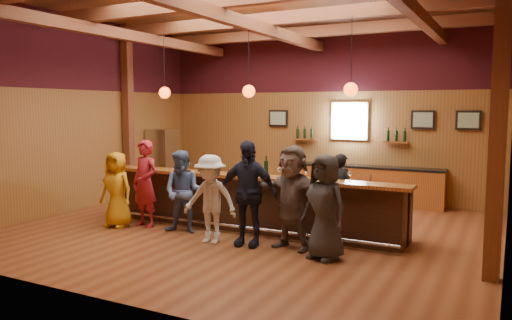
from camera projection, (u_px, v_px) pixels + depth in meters
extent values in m
plane|color=brown|center=(249.00, 230.00, 9.80)|extent=(9.00, 9.00, 0.00)
cube|color=brown|center=(321.00, 113.00, 13.10)|extent=(9.00, 0.04, 4.50)
cube|color=brown|center=(93.00, 119.00, 6.04)|extent=(9.00, 0.04, 4.50)
cube|color=brown|center=(79.00, 114.00, 11.63)|extent=(0.04, 8.00, 4.50)
cube|color=brown|center=(512.00, 117.00, 7.51)|extent=(0.04, 8.00, 4.50)
cube|color=#3A1017|center=(321.00, 59.00, 12.94)|extent=(9.00, 0.01, 1.70)
cube|color=#3A1017|center=(77.00, 53.00, 11.47)|extent=(0.01, 8.00, 1.70)
cube|color=#5F2F1B|center=(128.00, 113.00, 12.88)|extent=(0.22, 0.22, 4.50)
cube|color=#5F2F1B|center=(499.00, 118.00, 6.70)|extent=(0.22, 0.22, 4.50)
cube|color=#5F2F1B|center=(221.00, 1.00, 8.48)|extent=(8.80, 0.20, 0.25)
cube|color=#5F2F1B|center=(272.00, 19.00, 10.25)|extent=(8.80, 0.20, 0.25)
cube|color=#5F2F1B|center=(307.00, 32.00, 12.01)|extent=(8.80, 0.20, 0.25)
cube|color=#5F2F1B|center=(126.00, 35.00, 10.76)|extent=(0.18, 7.80, 0.22)
cube|color=#5F2F1B|center=(249.00, 24.00, 9.39)|extent=(0.18, 7.80, 0.22)
cube|color=#5F2F1B|center=(413.00, 10.00, 8.02)|extent=(0.18, 7.80, 0.22)
cube|color=black|center=(249.00, 203.00, 9.75)|extent=(6.00, 0.60, 1.05)
cube|color=brown|center=(244.00, 176.00, 9.53)|extent=(6.30, 0.50, 0.06)
cube|color=black|center=(258.00, 181.00, 10.04)|extent=(6.00, 0.48, 0.05)
cube|color=black|center=(258.00, 204.00, 10.09)|extent=(6.00, 0.48, 0.90)
cube|color=silver|center=(355.00, 190.00, 9.13)|extent=(0.45, 0.40, 0.14)
cube|color=silver|center=(382.00, 192.00, 8.90)|extent=(0.45, 0.40, 0.14)
cylinder|color=silver|center=(239.00, 227.00, 9.42)|extent=(6.00, 0.06, 0.06)
cube|color=brown|center=(361.00, 185.00, 12.49)|extent=(4.00, 0.50, 0.90)
cube|color=black|center=(362.00, 167.00, 12.44)|extent=(4.00, 0.52, 0.05)
cube|color=silver|center=(350.00, 121.00, 12.71)|extent=(0.95, 0.08, 0.95)
cube|color=white|center=(349.00, 121.00, 12.67)|extent=(0.78, 0.01, 0.78)
cube|color=black|center=(278.00, 118.00, 13.61)|extent=(0.55, 0.04, 0.45)
cube|color=silver|center=(278.00, 118.00, 13.59)|extent=(0.45, 0.01, 0.35)
cube|color=black|center=(423.00, 120.00, 11.87)|extent=(0.55, 0.04, 0.45)
cube|color=silver|center=(423.00, 120.00, 11.85)|extent=(0.45, 0.01, 0.35)
cube|color=black|center=(468.00, 120.00, 11.42)|extent=(0.55, 0.04, 0.45)
cube|color=silver|center=(468.00, 120.00, 11.40)|extent=(0.45, 0.01, 0.35)
cube|color=brown|center=(304.00, 139.00, 13.25)|extent=(0.60, 0.18, 0.04)
cylinder|color=black|center=(298.00, 134.00, 13.33)|extent=(0.07, 0.07, 0.26)
cylinder|color=black|center=(305.00, 134.00, 13.24)|extent=(0.07, 0.07, 0.26)
cylinder|color=black|center=(312.00, 134.00, 13.14)|extent=(0.07, 0.07, 0.26)
cube|color=brown|center=(396.00, 142.00, 12.15)|extent=(0.60, 0.18, 0.04)
cylinder|color=black|center=(388.00, 136.00, 12.23)|extent=(0.07, 0.07, 0.26)
cylinder|color=black|center=(396.00, 136.00, 12.14)|extent=(0.07, 0.07, 0.26)
cylinder|color=black|center=(405.00, 136.00, 12.05)|extent=(0.07, 0.07, 0.26)
cylinder|color=black|center=(164.00, 62.00, 10.37)|extent=(0.01, 0.01, 1.25)
sphere|color=#FF490C|center=(165.00, 93.00, 10.44)|extent=(0.24, 0.24, 0.24)
cylinder|color=black|center=(249.00, 58.00, 9.46)|extent=(0.01, 0.01, 1.25)
sphere|color=#FF490C|center=(249.00, 91.00, 9.52)|extent=(0.24, 0.24, 0.24)
cylinder|color=black|center=(351.00, 53.00, 8.54)|extent=(0.01, 0.01, 1.25)
sphere|color=#FF490C|center=(351.00, 90.00, 8.61)|extent=(0.24, 0.24, 0.24)
cube|color=silver|center=(163.00, 161.00, 13.88)|extent=(0.70, 0.70, 1.80)
imported|color=orange|center=(117.00, 189.00, 9.98)|extent=(0.75, 0.50, 1.51)
imported|color=maroon|center=(145.00, 183.00, 10.00)|extent=(0.69, 0.51, 1.75)
imported|color=#485F90|center=(183.00, 192.00, 9.49)|extent=(0.87, 0.74, 1.58)
imported|color=beige|center=(210.00, 199.00, 8.78)|extent=(1.06, 0.67, 1.57)
imported|color=#181C30|center=(247.00, 193.00, 8.61)|extent=(1.12, 0.57, 1.84)
imported|color=#5D504A|center=(292.00, 197.00, 8.40)|extent=(1.71, 0.80, 1.78)
imported|color=#292A2C|center=(325.00, 207.00, 7.82)|extent=(0.95, 0.78, 1.67)
imported|color=black|center=(340.00, 190.00, 10.05)|extent=(0.60, 0.46, 1.48)
cylinder|color=olive|center=(242.00, 168.00, 9.54)|extent=(0.22, 0.22, 0.24)
cylinder|color=black|center=(266.00, 168.00, 9.43)|extent=(0.08, 0.08, 0.28)
cylinder|color=black|center=(266.00, 158.00, 9.41)|extent=(0.03, 0.03, 0.10)
cylinder|color=black|center=(291.00, 170.00, 9.21)|extent=(0.08, 0.08, 0.27)
cylinder|color=black|center=(291.00, 160.00, 9.19)|extent=(0.03, 0.03, 0.09)
cylinder|color=silver|center=(144.00, 168.00, 10.60)|extent=(0.07, 0.07, 0.01)
cylinder|color=silver|center=(144.00, 165.00, 10.60)|extent=(0.01, 0.01, 0.09)
sphere|color=silver|center=(144.00, 162.00, 10.59)|extent=(0.07, 0.07, 0.07)
cylinder|color=silver|center=(153.00, 169.00, 10.46)|extent=(0.07, 0.07, 0.01)
cylinder|color=silver|center=(153.00, 166.00, 10.45)|extent=(0.01, 0.01, 0.10)
sphere|color=silver|center=(153.00, 162.00, 10.44)|extent=(0.08, 0.08, 0.08)
cylinder|color=silver|center=(188.00, 171.00, 10.07)|extent=(0.07, 0.07, 0.01)
cylinder|color=silver|center=(188.00, 168.00, 10.06)|extent=(0.01, 0.01, 0.11)
sphere|color=silver|center=(188.00, 164.00, 10.05)|extent=(0.08, 0.08, 0.08)
cylinder|color=silver|center=(200.00, 172.00, 9.95)|extent=(0.06, 0.06, 0.01)
cylinder|color=silver|center=(200.00, 169.00, 9.95)|extent=(0.01, 0.01, 0.09)
sphere|color=silver|center=(200.00, 166.00, 9.94)|extent=(0.07, 0.07, 0.07)
cylinder|color=silver|center=(240.00, 174.00, 9.68)|extent=(0.07, 0.07, 0.01)
cylinder|color=silver|center=(240.00, 171.00, 9.68)|extent=(0.01, 0.01, 0.09)
sphere|color=silver|center=(240.00, 167.00, 9.67)|extent=(0.07, 0.07, 0.07)
cylinder|color=silver|center=(279.00, 177.00, 9.15)|extent=(0.07, 0.07, 0.01)
cylinder|color=silver|center=(279.00, 174.00, 9.15)|extent=(0.01, 0.01, 0.11)
sphere|color=silver|center=(279.00, 170.00, 9.14)|extent=(0.08, 0.08, 0.08)
cylinder|color=silver|center=(307.00, 179.00, 8.93)|extent=(0.07, 0.07, 0.01)
cylinder|color=silver|center=(307.00, 176.00, 8.93)|extent=(0.01, 0.01, 0.10)
sphere|color=silver|center=(307.00, 172.00, 8.92)|extent=(0.08, 0.08, 0.08)
cylinder|color=silver|center=(349.00, 181.00, 8.64)|extent=(0.07, 0.07, 0.01)
cylinder|color=silver|center=(349.00, 178.00, 8.64)|extent=(0.01, 0.01, 0.10)
sphere|color=silver|center=(350.00, 174.00, 8.63)|extent=(0.08, 0.08, 0.08)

